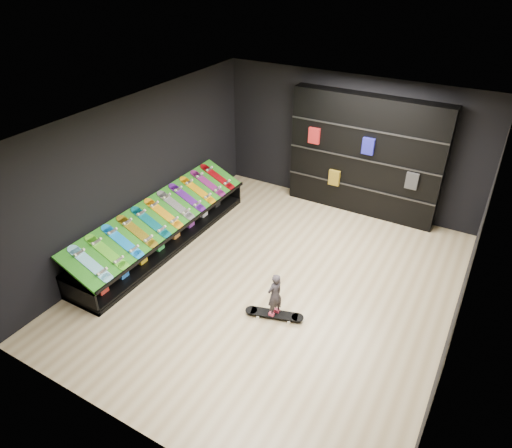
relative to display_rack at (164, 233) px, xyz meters
The scene contains 22 objects.
floor 2.56m from the display_rack, ahead, with size 6.00×7.00×0.01m, color tan.
ceiling 3.75m from the display_rack, ahead, with size 6.00×7.00×0.01m, color white.
wall_back 4.51m from the display_rack, 53.92° to the left, with size 6.00×0.02×3.00m, color black.
wall_front 4.51m from the display_rack, 53.92° to the right, with size 6.00×0.02×3.00m, color black.
wall_left 1.33m from the display_rack, behind, with size 0.02×7.00×3.00m, color black.
wall_right 5.69m from the display_rack, ahead, with size 0.02×7.00×3.00m, color black.
display_rack is the anchor object (origin of this frame).
turf_ramp 0.46m from the display_rack, ahead, with size 1.00×4.50×0.04m, color #1A6910.
back_shelving 4.59m from the display_rack, 48.08° to the left, with size 3.34×0.39×2.67m, color black.
floor_skateboard 3.08m from the display_rack, 15.13° to the right, with size 0.98×0.22×0.09m, color black, non-canonical shape.
child 3.08m from the display_rack, 15.13° to the right, with size 0.18×0.13×0.48m, color black.
display_board_0 1.96m from the display_rack, 88.11° to the right, with size 0.98×0.22×0.09m, color #0CB2E5, non-canonical shape.
display_board_1 1.60m from the display_rack, 87.64° to the right, with size 0.98×0.22×0.09m, color green, non-canonical shape.
display_board_2 1.24m from the display_rack, 86.85° to the right, with size 0.98×0.22×0.09m, color blue, non-canonical shape.
display_board_3 0.91m from the display_rack, 85.29° to the right, with size 0.98×0.22×0.09m, color yellow, non-canonical shape.
display_board_4 0.62m from the display_rack, 80.63° to the right, with size 0.98×0.22×0.09m, color #0C8C99, non-canonical shape.
display_board_5 0.49m from the display_rack, ahead, with size 0.98×0.22×0.09m, color orange, non-canonical shape.
display_board_6 0.62m from the display_rack, 80.63° to the left, with size 0.98×0.22×0.09m, color black, non-canonical shape.
display_board_7 0.91m from the display_rack, 85.29° to the left, with size 0.98×0.22×0.09m, color purple, non-canonical shape.
display_board_8 1.24m from the display_rack, 86.85° to the left, with size 0.98×0.22×0.09m, color yellow, non-canonical shape.
display_board_9 1.60m from the display_rack, 87.64° to the left, with size 0.98×0.22×0.09m, color #2626BF, non-canonical shape.
display_board_10 1.96m from the display_rack, 88.11° to the left, with size 0.98×0.22×0.09m, color red, non-canonical shape.
Camera 1 is at (2.95, -5.82, 5.31)m, focal length 32.00 mm.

